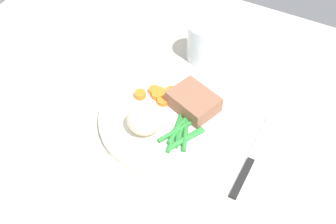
{
  "coord_description": "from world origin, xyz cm",
  "views": [
    {
      "loc": [
        21.23,
        -45.6,
        64.44
      ],
      "look_at": [
        -3.34,
        -0.04,
        4.6
      ],
      "focal_mm": 44.23,
      "sensor_mm": 36.0,
      "label": 1
    }
  ],
  "objects_px": {
    "meat_portion": "(195,102)",
    "water_glass": "(203,44)",
    "dinner_plate": "(168,118)",
    "knife": "(253,156)",
    "fork": "(96,91)"
  },
  "relations": [
    {
      "from": "meat_portion",
      "to": "water_glass",
      "type": "bearing_deg",
      "value": 110.08
    },
    {
      "from": "fork",
      "to": "knife",
      "type": "height_order",
      "value": "knife"
    },
    {
      "from": "dinner_plate",
      "to": "water_glass",
      "type": "height_order",
      "value": "water_glass"
    },
    {
      "from": "dinner_plate",
      "to": "knife",
      "type": "distance_m",
      "value": 0.18
    },
    {
      "from": "knife",
      "to": "fork",
      "type": "bearing_deg",
      "value": 178.44
    },
    {
      "from": "dinner_plate",
      "to": "meat_portion",
      "type": "xyz_separation_m",
      "value": [
        0.04,
        0.04,
        0.02
      ]
    },
    {
      "from": "dinner_plate",
      "to": "meat_portion",
      "type": "bearing_deg",
      "value": 49.4
    },
    {
      "from": "knife",
      "to": "water_glass",
      "type": "relative_size",
      "value": 2.3
    },
    {
      "from": "fork",
      "to": "water_glass",
      "type": "height_order",
      "value": "water_glass"
    },
    {
      "from": "fork",
      "to": "water_glass",
      "type": "distance_m",
      "value": 0.25
    },
    {
      "from": "water_glass",
      "to": "fork",
      "type": "bearing_deg",
      "value": -126.12
    },
    {
      "from": "fork",
      "to": "water_glass",
      "type": "xyz_separation_m",
      "value": [
        0.15,
        0.2,
        0.04
      ]
    },
    {
      "from": "fork",
      "to": "knife",
      "type": "distance_m",
      "value": 0.35
    },
    {
      "from": "dinner_plate",
      "to": "fork",
      "type": "height_order",
      "value": "dinner_plate"
    },
    {
      "from": "meat_portion",
      "to": "fork",
      "type": "xyz_separation_m",
      "value": [
        -0.21,
        -0.05,
        -0.03
      ]
    }
  ]
}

